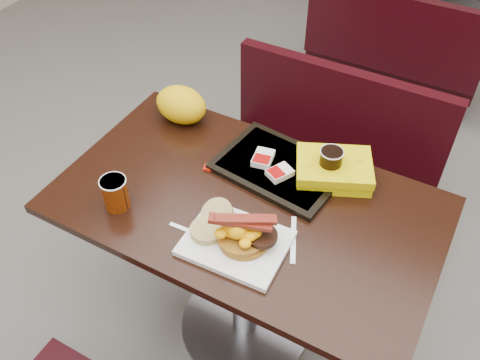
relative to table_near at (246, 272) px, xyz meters
The scene contains 22 objects.
floor 0.38m from the table_near, ahead, with size 6.00×7.00×0.01m, color slate.
table_near is the anchor object (origin of this frame).
bench_near_n 0.70m from the table_near, 90.00° to the left, with size 1.00×0.46×0.72m, color black, non-canonical shape.
bench_far_s 1.90m from the table_near, 90.00° to the left, with size 1.00×0.46×0.72m, color black, non-canonical shape.
platter 0.42m from the table_near, 72.27° to the right, with size 0.29×0.23×0.02m, color white.
pancake_stack 0.44m from the table_near, 64.46° to the right, with size 0.15×0.15×0.03m, color #895F16.
sausage_patty 0.47m from the table_near, 48.67° to the right, with size 0.09×0.09×0.01m, color black.
scrambled_eggs 0.49m from the table_near, 70.22° to the right, with size 0.10×0.09×0.05m, color #FFC205.
bacon_strips 0.52m from the table_near, 67.80° to the right, with size 0.18×0.08×0.01m, color #3F1004, non-canonical shape.
muffin_bottom 0.44m from the table_near, 101.11° to the right, with size 0.10×0.10×0.02m, color tan.
muffin_top 0.43m from the table_near, 107.63° to the right, with size 0.10×0.10×0.02m, color tan.
coffee_cup_near 0.59m from the table_near, 148.98° to the right, with size 0.08×0.08×0.11m, color #9B3505.
fork 0.44m from the table_near, 120.23° to the right, with size 0.13×0.02×0.00m, color white, non-canonical shape.
knife 0.43m from the table_near, 19.81° to the right, with size 0.18×0.01×0.00m, color white.
condiment_syrup 0.43m from the table_near, 158.23° to the left, with size 0.04×0.03×0.01m, color #AD1807.
condiment_ketchup 0.41m from the table_near, 131.23° to the left, with size 0.04×0.03×0.01m, color #8C0504.
tray 0.43m from the table_near, 81.88° to the left, with size 0.40×0.29×0.02m, color black.
hashbrown_sleeve_left 0.44m from the table_near, 100.74° to the left, with size 0.06×0.08×0.02m, color silver.
hashbrown_sleeve_right 0.43m from the table_near, 72.00° to the left, with size 0.06×0.08×0.02m, color silver.
coffee_cup_far 0.53m from the table_near, 50.70° to the left, with size 0.07×0.07×0.10m, color black.
clamshell 0.51m from the table_near, 50.46° to the left, with size 0.24×0.18×0.07m, color #D1BC03.
paper_bag 0.65m from the table_near, 148.08° to the left, with size 0.19×0.14×0.13m, color yellow.
Camera 1 is at (0.53, -1.00, 1.96)m, focal length 39.54 mm.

